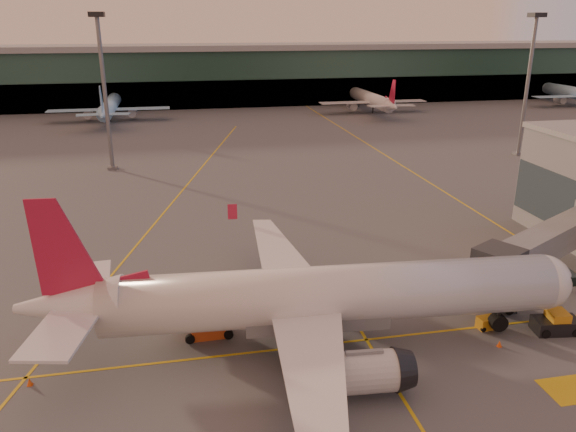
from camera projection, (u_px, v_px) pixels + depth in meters
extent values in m
plane|color=#4C4F54|center=(322.00, 385.00, 39.60)|extent=(600.00, 600.00, 0.00)
cube|color=gold|center=(306.00, 346.00, 44.22)|extent=(80.00, 0.25, 0.01)
cube|color=gold|center=(173.00, 202.00, 79.36)|extent=(31.30, 115.98, 0.01)
cube|color=gold|center=(379.00, 151.00, 109.98)|extent=(0.25, 160.00, 0.01)
cube|color=#19382D|center=(202.00, 78.00, 168.34)|extent=(400.00, 18.00, 16.00)
cube|color=gray|center=(201.00, 47.00, 165.43)|extent=(400.00, 20.00, 1.60)
cube|color=black|center=(205.00, 95.00, 161.79)|extent=(400.00, 1.00, 8.00)
cube|color=#2D3D47|center=(576.00, 209.00, 60.79)|extent=(0.30, 21.60, 6.00)
cylinder|color=slate|center=(105.00, 96.00, 92.79)|extent=(0.70, 0.70, 25.00)
cube|color=black|center=(97.00, 14.00, 88.60)|extent=(2.40, 2.40, 0.80)
cube|color=slate|center=(113.00, 168.00, 96.83)|extent=(1.60, 1.60, 0.50)
cylinder|color=slate|center=(527.00, 88.00, 103.13)|extent=(0.70, 0.70, 25.00)
cube|color=black|center=(537.00, 15.00, 98.94)|extent=(2.40, 2.40, 0.80)
cube|color=slate|center=(518.00, 153.00, 107.18)|extent=(1.60, 1.60, 0.50)
cylinder|color=silver|center=(332.00, 294.00, 43.05)|extent=(34.84, 6.94, 4.44)
sphere|color=silver|center=(543.00, 282.00, 45.12)|extent=(4.35, 4.35, 4.35)
cube|color=black|center=(559.00, 274.00, 45.09)|extent=(2.20, 3.02, 0.78)
cone|color=silver|center=(69.00, 306.00, 40.61)|extent=(7.88, 4.76, 4.22)
cube|color=silver|center=(62.00, 331.00, 37.07)|extent=(5.02, 7.77, 0.22)
cylinder|color=silver|center=(363.00, 372.00, 37.63)|extent=(4.84, 3.22, 2.89)
cylinder|color=black|center=(305.00, 356.00, 41.18)|extent=(2.11, 1.70, 2.00)
cylinder|color=black|center=(305.00, 349.00, 40.98)|extent=(0.40, 0.40, 1.22)
cube|color=silver|center=(86.00, 281.00, 44.18)|extent=(4.06, 7.40, 0.22)
cylinder|color=silver|center=(325.00, 284.00, 50.28)|extent=(4.84, 3.22, 2.89)
cylinder|color=black|center=(294.00, 317.00, 46.58)|extent=(2.11, 1.70, 2.00)
cylinder|color=black|center=(294.00, 311.00, 46.38)|extent=(0.40, 0.40, 1.22)
cube|color=slate|center=(315.00, 312.00, 43.37)|extent=(11.20, 4.34, 1.78)
cylinder|color=black|center=(498.00, 322.00, 45.85)|extent=(1.46, 0.99, 1.40)
cube|color=slate|center=(552.00, 239.00, 52.98)|extent=(18.74, 12.18, 2.70)
cube|color=#2D3035|center=(498.00, 265.00, 47.40)|extent=(4.64, 4.64, 3.00)
cube|color=#2D3035|center=(503.00, 296.00, 49.69)|extent=(1.60, 2.40, 2.40)
cylinder|color=black|center=(509.00, 310.00, 48.93)|extent=(0.80, 0.40, 0.80)
cylinder|color=black|center=(495.00, 299.00, 50.97)|extent=(0.80, 0.40, 0.80)
cylinder|color=slate|center=(547.00, 269.00, 53.98)|extent=(0.50, 0.50, 3.44)
cube|color=#C6491C|center=(208.00, 327.00, 45.72)|extent=(2.79, 2.13, 1.28)
cube|color=silver|center=(204.00, 306.00, 45.00)|extent=(5.01, 2.28, 2.39)
cylinder|color=black|center=(190.00, 339.00, 44.54)|extent=(0.78, 0.32, 0.77)
cylinder|color=black|center=(229.00, 334.00, 45.19)|extent=(0.78, 0.32, 0.77)
cube|color=#C58518|center=(488.00, 323.00, 46.72)|extent=(1.79, 1.18, 1.02)
cylinder|color=black|center=(483.00, 329.00, 46.25)|extent=(0.44, 0.25, 0.43)
cylinder|color=black|center=(497.00, 327.00, 46.62)|extent=(0.44, 0.25, 0.43)
cube|color=black|center=(556.00, 325.00, 46.15)|extent=(3.87, 2.41, 1.18)
cube|color=#C58518|center=(558.00, 317.00, 45.89)|extent=(1.72, 1.90, 0.96)
cylinder|color=black|center=(546.00, 334.00, 45.34)|extent=(0.79, 0.42, 0.75)
cylinder|color=black|center=(576.00, 332.00, 45.49)|extent=(0.79, 0.42, 0.75)
cone|color=#E44C0C|center=(569.00, 331.00, 45.87)|extent=(0.45, 0.45, 0.58)
cube|color=#E44C0C|center=(568.00, 334.00, 45.96)|extent=(0.39, 0.39, 0.03)
cone|color=#E44C0C|center=(30.00, 382.00, 39.46)|extent=(0.42, 0.42, 0.54)
cube|color=#E44C0C|center=(30.00, 385.00, 39.55)|extent=(0.37, 0.37, 0.03)
cone|color=#E44C0C|center=(280.00, 254.00, 61.16)|extent=(0.40, 0.40, 0.51)
cube|color=#E44C0C|center=(280.00, 256.00, 61.24)|extent=(0.35, 0.35, 0.03)
cone|color=#E44C0C|center=(499.00, 344.00, 44.14)|extent=(0.40, 0.40, 0.51)
cube|color=#E44C0C|center=(499.00, 346.00, 44.22)|extent=(0.34, 0.34, 0.03)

